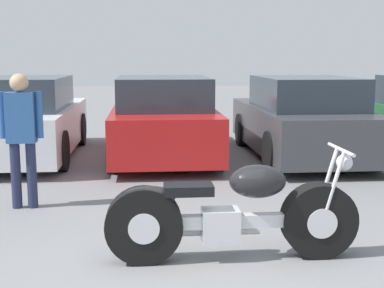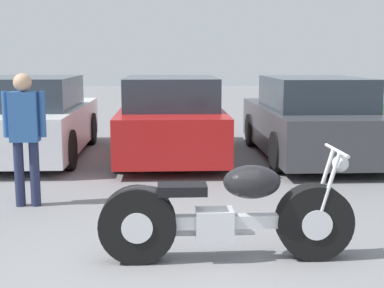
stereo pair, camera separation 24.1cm
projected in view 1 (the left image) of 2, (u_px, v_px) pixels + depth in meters
ground_plane at (201, 288)px, 4.31m from camera, size 60.00×60.00×0.00m
motorcycle at (231, 214)px, 4.85m from camera, size 2.31×0.62×1.03m
parked_car_white at (23, 120)px, 9.74m from camera, size 1.89×4.25×1.48m
parked_car_red at (163, 120)px, 9.85m from camera, size 1.89×4.25×1.48m
parked_car_dark_grey at (301, 120)px, 9.83m from camera, size 1.89×4.25×1.48m
person_standing at (21, 129)px, 6.45m from camera, size 0.52×0.22×1.65m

